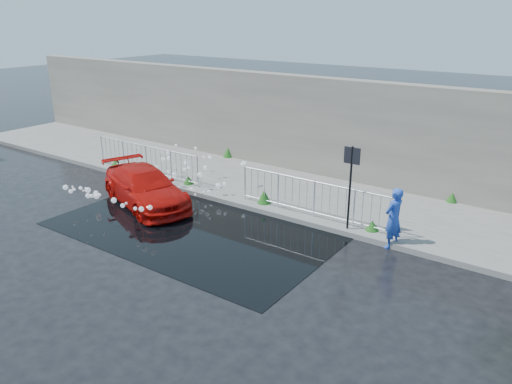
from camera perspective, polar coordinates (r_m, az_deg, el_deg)
ground at (r=14.08m, az=-11.04°, el=-4.86°), size 90.00×90.00×0.00m
pavement at (r=17.59m, az=0.64°, el=0.87°), size 30.00×4.00×0.15m
curb at (r=16.08m, az=-3.41°, el=-1.01°), size 30.00×0.25×0.16m
retaining_wall at (r=18.89m, az=4.50°, el=7.90°), size 30.00×0.60×3.50m
puddle at (r=14.40m, az=-6.81°, el=-4.01°), size 8.00×5.00×0.01m
sign_post at (r=13.53m, az=10.78°, el=1.96°), size 0.45×0.06×2.50m
railing_left at (r=18.74m, az=-12.42°, el=3.72°), size 5.05×0.05×1.10m
railing_right at (r=14.57m, az=6.68°, el=-0.63°), size 5.05×0.05×1.10m
weeds at (r=17.27m, az=-0.62°, el=1.40°), size 12.17×3.93×0.44m
water_spray at (r=16.33m, az=-11.45°, el=1.27°), size 3.56×5.59×0.91m
red_car at (r=16.16m, az=-12.55°, el=0.54°), size 4.36×2.93×1.17m
person at (r=13.31m, az=15.44°, el=-2.90°), size 0.55×0.69×1.64m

